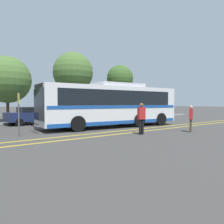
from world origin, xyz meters
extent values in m
plane|color=#423F3D|center=(0.00, 0.00, 0.00)|extent=(220.00, 220.00, 0.00)
cube|color=gold|center=(-0.63, -2.23, 0.00)|extent=(30.74, 0.20, 0.01)
cube|color=gold|center=(-0.63, -3.29, 0.00)|extent=(30.74, 0.20, 0.01)
cube|color=#99999E|center=(-0.63, 6.87, 0.07)|extent=(38.74, 0.36, 0.15)
cube|color=white|center=(-0.63, -0.03, 1.66)|extent=(10.93, 3.50, 2.68)
cube|color=black|center=(-0.63, -0.03, 2.17)|extent=(9.44, 3.40, 1.05)
cube|color=#194CA5|center=(-0.63, -0.03, 1.53)|extent=(10.72, 3.52, 0.20)
cube|color=#194CA5|center=(-0.63, -0.03, 0.44)|extent=(10.72, 3.51, 0.24)
cube|color=black|center=(-6.00, 0.46, 1.71)|extent=(0.24, 2.22, 1.98)
cube|color=black|center=(-6.00, 0.46, 2.85)|extent=(0.20, 1.77, 0.24)
cube|color=silver|center=(-0.09, -0.08, 3.14)|extent=(3.93, 2.36, 0.29)
cube|color=black|center=(-6.27, 0.48, 0.55)|extent=(0.21, 1.89, 0.04)
cube|color=black|center=(-6.27, 0.48, 0.35)|extent=(0.21, 1.89, 0.04)
cylinder|color=black|center=(-4.05, -0.94, 0.50)|extent=(1.02, 0.37, 1.00)
cylinder|color=black|center=(-3.83, 1.48, 0.50)|extent=(1.02, 0.37, 1.00)
cylinder|color=black|center=(0.87, -1.39, 0.50)|extent=(1.02, 0.37, 1.00)
cylinder|color=black|center=(1.09, 1.03, 0.50)|extent=(1.02, 0.37, 1.00)
cylinder|color=black|center=(3.12, -1.60, 0.50)|extent=(1.02, 0.37, 1.00)
cylinder|color=black|center=(3.34, 0.83, 0.50)|extent=(1.02, 0.37, 1.00)
cube|color=navy|center=(-4.82, 5.69, 0.67)|extent=(4.03, 1.98, 0.74)
cube|color=black|center=(-4.92, 5.68, 1.25)|extent=(1.74, 1.63, 0.43)
cylinder|color=black|center=(-3.66, 6.59, 0.30)|extent=(0.61, 0.24, 0.60)
cylinder|color=black|center=(-3.55, 4.94, 0.30)|extent=(0.61, 0.24, 0.60)
cylinder|color=black|center=(-6.09, 6.44, 0.30)|extent=(0.61, 0.24, 0.60)
cylinder|color=black|center=(-5.98, 4.79, 0.30)|extent=(0.61, 0.24, 0.60)
cube|color=black|center=(0.05, 5.53, 0.66)|extent=(4.06, 2.18, 0.72)
cube|color=black|center=(-0.05, 5.52, 1.23)|extent=(1.78, 1.77, 0.42)
cylinder|color=black|center=(1.19, 6.52, 0.30)|extent=(0.61, 0.25, 0.60)
cylinder|color=black|center=(1.33, 4.75, 0.30)|extent=(0.61, 0.25, 0.60)
cylinder|color=black|center=(-1.24, 6.32, 0.30)|extent=(0.61, 0.25, 0.60)
cylinder|color=black|center=(-1.09, 4.55, 0.30)|extent=(0.61, 0.25, 0.60)
cylinder|color=brown|center=(1.41, -5.34, 0.40)|extent=(0.14, 0.14, 0.80)
cylinder|color=brown|center=(1.27, -5.43, 0.40)|extent=(0.14, 0.14, 0.80)
cube|color=red|center=(1.34, -5.39, 1.12)|extent=(0.47, 0.41, 0.64)
sphere|color=tan|center=(1.34, -5.39, 1.55)|extent=(0.22, 0.22, 0.22)
cylinder|color=black|center=(-1.85, -4.19, 0.43)|extent=(0.14, 0.14, 0.87)
cylinder|color=black|center=(-1.68, -4.22, 0.43)|extent=(0.14, 0.14, 0.87)
cube|color=red|center=(-1.77, -4.20, 1.21)|extent=(0.46, 0.30, 0.69)
sphere|color=brown|center=(-1.77, -4.20, 1.67)|extent=(0.23, 0.23, 0.23)
cylinder|color=#59595E|center=(-7.50, -0.79, 1.17)|extent=(0.07, 0.07, 2.34)
cube|color=yellow|center=(-7.50, -0.79, 2.01)|extent=(0.07, 0.40, 0.56)
cylinder|color=#513823|center=(2.27, 11.51, 1.88)|extent=(0.28, 0.28, 3.76)
sphere|color=#4C7033|center=(2.27, 11.51, 5.61)|extent=(4.94, 4.94, 4.94)
cylinder|color=#513823|center=(-5.62, 10.10, 1.18)|extent=(0.28, 0.28, 2.37)
sphere|color=#4C7033|center=(-5.62, 10.10, 4.06)|extent=(4.52, 4.52, 4.52)
cylinder|color=#513823|center=(8.10, 9.40, 1.89)|extent=(0.28, 0.28, 3.78)
sphere|color=#3D6028|center=(8.10, 9.40, 5.09)|extent=(3.51, 3.51, 3.51)
camera|label=1|loc=(-10.72, -12.92, 1.77)|focal=35.00mm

